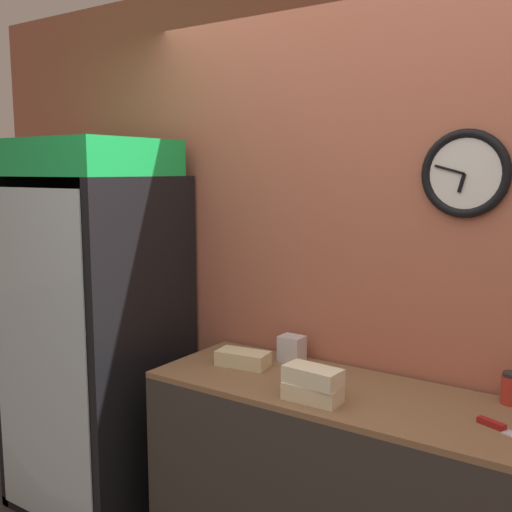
# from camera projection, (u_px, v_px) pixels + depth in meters

# --- Properties ---
(wall_back) EXTENTS (5.20, 0.09, 2.70)m
(wall_back) POSITION_uv_depth(u_px,v_px,m) (387.00, 269.00, 2.62)
(wall_back) COLOR #B7664C
(wall_back) RESTS_ON ground_plane
(prep_counter) EXTENTS (1.71, 0.58, 0.90)m
(prep_counter) POSITION_uv_depth(u_px,v_px,m) (349.00, 496.00, 2.47)
(prep_counter) COLOR #332D28
(prep_counter) RESTS_ON ground_plane
(beverage_cooler) EXTENTS (0.78, 0.71, 1.93)m
(beverage_cooler) POSITION_uv_depth(u_px,v_px,m) (102.00, 307.00, 3.17)
(beverage_cooler) COLOR black
(beverage_cooler) RESTS_ON ground_plane
(sandwich_stack_bottom) EXTENTS (0.22, 0.11, 0.07)m
(sandwich_stack_bottom) POSITION_uv_depth(u_px,v_px,m) (312.00, 392.00, 2.31)
(sandwich_stack_bottom) COLOR beige
(sandwich_stack_bottom) RESTS_ON prep_counter
(sandwich_stack_middle) EXTENTS (0.23, 0.13, 0.07)m
(sandwich_stack_middle) POSITION_uv_depth(u_px,v_px,m) (313.00, 376.00, 2.30)
(sandwich_stack_middle) COLOR beige
(sandwich_stack_middle) RESTS_ON sandwich_stack_bottom
(sandwich_flat_left) EXTENTS (0.25, 0.15, 0.07)m
(sandwich_flat_left) POSITION_uv_depth(u_px,v_px,m) (243.00, 359.00, 2.72)
(sandwich_flat_left) COLOR beige
(sandwich_flat_left) RESTS_ON prep_counter
(chefs_knife) EXTENTS (0.30, 0.14, 0.02)m
(chefs_knife) POSITION_uv_depth(u_px,v_px,m) (507.00, 430.00, 2.03)
(chefs_knife) COLOR silver
(chefs_knife) RESTS_ON prep_counter
(condiment_jar) EXTENTS (0.08, 0.08, 0.12)m
(condiment_jar) POSITION_uv_depth(u_px,v_px,m) (511.00, 389.00, 2.27)
(condiment_jar) COLOR #B72D23
(condiment_jar) RESTS_ON prep_counter
(napkin_dispenser) EXTENTS (0.11, 0.09, 0.12)m
(napkin_dispenser) POSITION_uv_depth(u_px,v_px,m) (292.00, 349.00, 2.79)
(napkin_dispenser) COLOR silver
(napkin_dispenser) RESTS_ON prep_counter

